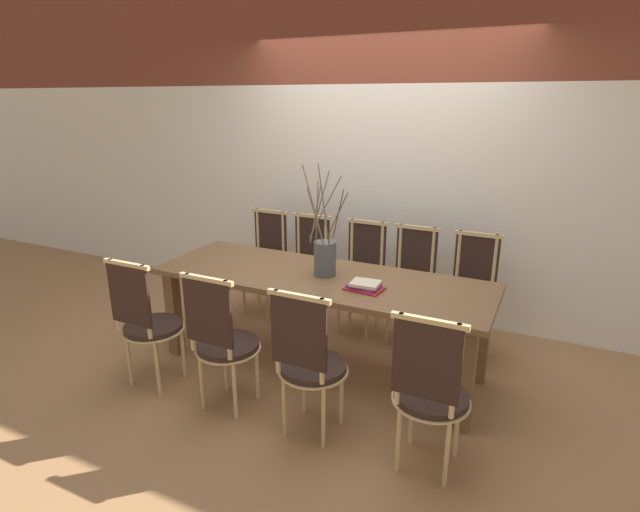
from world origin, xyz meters
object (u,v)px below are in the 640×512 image
at_px(dining_table, 320,288).
at_px(chair_far_center, 361,275).
at_px(vase_centerpiece, 325,257).
at_px(book_stack, 365,286).
at_px(chair_near_center, 309,360).

bearing_deg(dining_table, chair_far_center, 87.72).
height_order(vase_centerpiece, book_stack, vase_centerpiece).
relative_size(chair_near_center, chair_far_center, 1.00).
bearing_deg(vase_centerpiece, book_stack, -21.63).
bearing_deg(vase_centerpiece, dining_table, -129.90).
bearing_deg(chair_far_center, dining_table, 87.72).
height_order(chair_far_center, book_stack, chair_far_center).
distance_m(chair_near_center, vase_centerpiece, 0.91).
xyz_separation_m(chair_far_center, vase_centerpiece, (-0.01, -0.73, 0.37)).
relative_size(dining_table, book_stack, 9.41).
bearing_deg(chair_near_center, vase_centerpiece, 108.99).
height_order(dining_table, book_stack, book_stack).
bearing_deg(chair_near_center, book_stack, 81.82).
distance_m(vase_centerpiece, book_stack, 0.41).
xyz_separation_m(chair_near_center, vase_centerpiece, (-0.27, 0.79, 0.37)).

